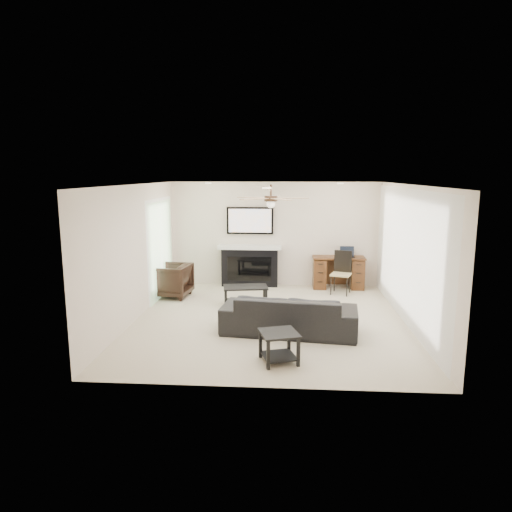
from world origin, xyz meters
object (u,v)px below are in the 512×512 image
object	(u,v)px
desk	(338,272)
fireplace_unit	(250,247)
sofa	(289,314)
coffee_table	(245,296)
armchair	(171,280)

from	to	relation	value
desk	fireplace_unit	bearing A→B (deg)	178.56
sofa	coffee_table	world-z (taller)	sofa
coffee_table	fireplace_unit	bearing A→B (deg)	82.56
coffee_table	fireplace_unit	size ratio (longest dim) A/B	0.47
coffee_table	desk	distance (m)	2.62
armchair	coffee_table	xyz separation A→B (m)	(1.70, -0.55, -0.17)
sofa	coffee_table	size ratio (longest dim) A/B	2.54
sofa	fireplace_unit	size ratio (longest dim) A/B	1.20
coffee_table	desk	world-z (taller)	desk
coffee_table	armchair	bearing A→B (deg)	152.92
desk	coffee_table	bearing A→B (deg)	-142.24
coffee_table	fireplace_unit	distance (m)	1.82
armchair	fireplace_unit	xyz separation A→B (m)	(1.65, 1.10, 0.59)
armchair	coffee_table	world-z (taller)	armchair
fireplace_unit	desk	size ratio (longest dim) A/B	1.57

